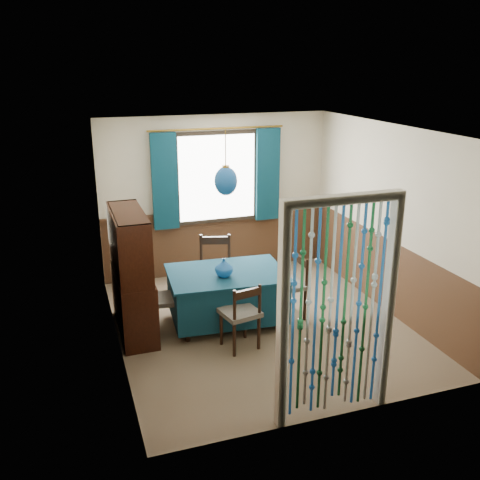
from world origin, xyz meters
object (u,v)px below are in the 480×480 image
object	(u,v)px
chair_far	(215,269)
sideboard	(132,291)
chair_right	(291,285)
vase_sideboard	(132,257)
chair_left	(163,300)
pendant_lamp	(226,181)
vase_table	(224,268)
chair_near	(241,314)
bowl_shelf	(137,255)
dining_table	(227,293)

from	to	relation	value
chair_far	sideboard	world-z (taller)	sideboard
chair_right	vase_sideboard	distance (m)	2.09
chair_left	pendant_lamp	bearing A→B (deg)	95.15
sideboard	chair_right	bearing A→B (deg)	-7.12
chair_far	chair_right	size ratio (longest dim) A/B	1.12
chair_far	vase_sideboard	distance (m)	1.23
chair_far	vase_table	world-z (taller)	chair_far
chair_left	vase_table	xyz separation A→B (m)	(0.76, -0.14, 0.38)
chair_near	pendant_lamp	bearing A→B (deg)	75.52
pendant_lamp	bowl_shelf	bearing A→B (deg)	-175.79
dining_table	chair_left	size ratio (longest dim) A/B	1.88
bowl_shelf	dining_table	bearing A→B (deg)	4.21
chair_near	sideboard	size ratio (longest dim) A/B	0.53
chair_far	pendant_lamp	world-z (taller)	pendant_lamp
chair_left	sideboard	distance (m)	0.39
chair_far	chair_left	xyz separation A→B (m)	(-0.86, -0.62, -0.07)
chair_right	vase_table	xyz separation A→B (m)	(-0.92, -0.03, 0.36)
chair_near	dining_table	bearing A→B (deg)	75.52
sideboard	bowl_shelf	xyz separation A→B (m)	(0.06, -0.24, 0.54)
pendant_lamp	bowl_shelf	xyz separation A→B (m)	(-1.11, -0.08, -0.79)
chair_left	bowl_shelf	distance (m)	0.72
chair_near	vase_table	bearing A→B (deg)	81.87
dining_table	chair_near	bearing A→B (deg)	-88.65
chair_left	vase_table	distance (m)	0.86
vase_table	dining_table	bearing A→B (deg)	59.15
chair_near	chair_right	distance (m)	1.06
chair_right	bowl_shelf	size ratio (longest dim) A/B	4.43
sideboard	vase_table	world-z (taller)	sideboard
chair_near	chair_far	distance (m)	1.32
pendant_lamp	bowl_shelf	size ratio (longest dim) A/B	4.08
chair_near	sideboard	bearing A→B (deg)	132.28
chair_near	vase_table	xyz separation A→B (m)	(-0.03, 0.56, 0.37)
sideboard	vase_table	xyz separation A→B (m)	(1.11, -0.27, 0.26)
dining_table	vase_table	xyz separation A→B (m)	(-0.07, -0.11, 0.40)
bowl_shelf	chair_right	bearing A→B (deg)	-0.14
pendant_lamp	vase_sideboard	world-z (taller)	pendant_lamp
chair_left	dining_table	bearing A→B (deg)	95.15
bowl_shelf	chair_left	bearing A→B (deg)	20.61
pendant_lamp	chair_right	bearing A→B (deg)	-5.79
chair_right	vase_sideboard	size ratio (longest dim) A/B	4.15
chair_far	vase_table	bearing A→B (deg)	98.39
chair_far	bowl_shelf	size ratio (longest dim) A/B	4.96
chair_right	vase_sideboard	bearing A→B (deg)	73.13
chair_right	bowl_shelf	distance (m)	2.07
vase_table	sideboard	bearing A→B (deg)	166.22
chair_near	sideboard	distance (m)	1.42
pendant_lamp	vase_sideboard	xyz separation A→B (m)	(-1.11, 0.45, -1.00)
pendant_lamp	vase_table	xyz separation A→B (m)	(-0.07, -0.11, -1.07)
chair_left	vase_sideboard	bearing A→B (deg)	-138.98
chair_near	bowl_shelf	world-z (taller)	bowl_shelf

